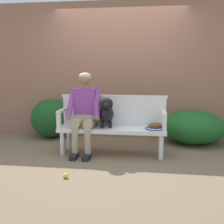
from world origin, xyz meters
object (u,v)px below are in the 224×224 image
(person_seated, at_px, (85,110))
(tennis_ball, at_px, (65,176))
(dog_on_bench, at_px, (106,112))
(baseball_glove, at_px, (155,125))
(garden_bench, at_px, (112,131))
(tennis_racket, at_px, (154,128))

(person_seated, height_order, tennis_ball, person_seated)
(dog_on_bench, relative_size, baseball_glove, 2.26)
(garden_bench, bearing_deg, person_seated, -178.98)
(garden_bench, bearing_deg, dog_on_bench, -177.45)
(dog_on_bench, bearing_deg, tennis_ball, -108.15)
(person_seated, distance_m, baseball_glove, 1.15)
(dog_on_bench, distance_m, tennis_racket, 0.80)
(person_seated, bearing_deg, tennis_ball, -90.15)
(dog_on_bench, relative_size, tennis_ball, 7.52)
(garden_bench, distance_m, dog_on_bench, 0.32)
(person_seated, relative_size, tennis_racket, 2.28)
(garden_bench, xyz_separation_m, tennis_racket, (0.67, -0.01, 0.07))
(garden_bench, height_order, tennis_racket, tennis_racket)
(garden_bench, relative_size, tennis_ball, 25.92)
(garden_bench, distance_m, tennis_ball, 1.22)
(baseball_glove, bearing_deg, tennis_racket, -116.40)
(dog_on_bench, bearing_deg, tennis_racket, -0.71)
(dog_on_bench, xyz_separation_m, tennis_racket, (0.77, -0.01, -0.24))
(dog_on_bench, distance_m, baseball_glove, 0.81)
(garden_bench, relative_size, person_seated, 1.31)
(person_seated, xyz_separation_m, dog_on_bench, (0.35, 0.00, -0.03))
(tennis_racket, relative_size, baseball_glove, 2.60)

